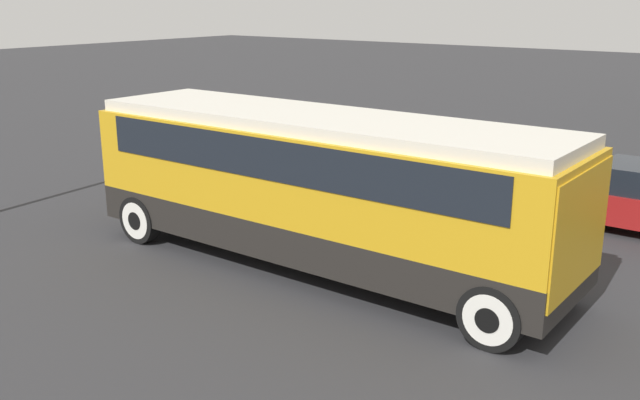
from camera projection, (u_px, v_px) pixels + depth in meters
ground_plane at (320, 266)px, 13.73m from camera, size 120.00×120.00×0.00m
tour_bus at (324, 178)px, 13.18m from camera, size 9.64×2.64×2.94m
parked_car_near at (511, 157)px, 19.90m from camera, size 4.08×1.80×1.37m
parked_car_mid at (360, 154)px, 20.25m from camera, size 4.37×1.80×1.35m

